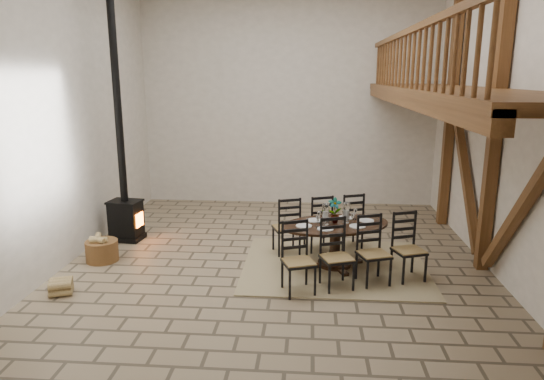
# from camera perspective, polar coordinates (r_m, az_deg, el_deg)

# --- Properties ---
(ground) EXTENTS (8.00, 8.00, 0.00)m
(ground) POSITION_cam_1_polar(r_m,az_deg,el_deg) (8.35, 0.53, -8.47)
(ground) COLOR #8A785C
(ground) RESTS_ON ground
(room_shell) EXTENTS (7.02, 8.02, 5.01)m
(room_shell) POSITION_cam_1_polar(r_m,az_deg,el_deg) (7.75, 9.60, 12.52)
(room_shell) COLOR silver
(room_shell) RESTS_ON ground
(rug) EXTENTS (3.00, 2.50, 0.02)m
(rug) POSITION_cam_1_polar(r_m,az_deg,el_deg) (8.24, 7.33, -8.81)
(rug) COLOR tan
(rug) RESTS_ON ground
(dining_table) EXTENTS (2.49, 2.54, 1.16)m
(dining_table) POSITION_cam_1_polar(r_m,az_deg,el_deg) (8.03, 7.65, -6.55)
(dining_table) COLOR black
(dining_table) RESTS_ON ground
(wood_stove) EXTENTS (0.66, 0.54, 5.00)m
(wood_stove) POSITION_cam_1_polar(r_m,az_deg,el_deg) (9.55, -17.09, 0.93)
(wood_stove) COLOR black
(wood_stove) RESTS_ON ground
(log_basket) EXTENTS (0.54, 0.54, 0.45)m
(log_basket) POSITION_cam_1_polar(r_m,az_deg,el_deg) (8.83, -19.38, -6.66)
(log_basket) COLOR brown
(log_basket) RESTS_ON ground
(log_stack) EXTENTS (0.41, 0.41, 0.21)m
(log_stack) POSITION_cam_1_polar(r_m,az_deg,el_deg) (7.81, -23.57, -10.39)
(log_stack) COLOR tan
(log_stack) RESTS_ON ground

